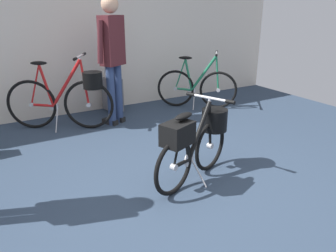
% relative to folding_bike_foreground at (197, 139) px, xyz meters
% --- Properties ---
extents(ground_plane, '(7.64, 7.64, 0.00)m').
position_rel_folding_bike_foreground_xyz_m(ground_plane, '(-0.35, -0.21, -0.42)').
color(ground_plane, '#2D3D51').
extents(back_wall, '(7.64, 0.10, 3.05)m').
position_rel_folding_bike_foreground_xyz_m(back_wall, '(-0.35, 2.76, 1.10)').
color(back_wall, silver).
rests_on(back_wall, ground_plane).
extents(folding_bike_foreground, '(1.08, 0.58, 0.80)m').
position_rel_folding_bike_foreground_xyz_m(folding_bike_foreground, '(0.00, 0.00, 0.00)').
color(folding_bike_foreground, black).
rests_on(folding_bike_foreground, ground_plane).
extents(display_bike_left, '(1.28, 0.81, 1.02)m').
position_rel_folding_bike_foreground_xyz_m(display_bike_left, '(-0.69, 2.04, 0.03)').
color(display_bike_left, black).
rests_on(display_bike_left, ground_plane).
extents(display_bike_right, '(1.05, 0.87, 0.92)m').
position_rel_folding_bike_foreground_xyz_m(display_bike_right, '(1.40, 2.00, -0.07)').
color(display_bike_right, black).
rests_on(display_bike_right, ground_plane).
extents(visitor_browsing, '(0.47, 0.37, 1.75)m').
position_rel_folding_bike_foreground_xyz_m(visitor_browsing, '(-0.06, 1.93, 0.59)').
color(visitor_browsing, navy).
rests_on(visitor_browsing, ground_plane).
extents(rolling_suitcase, '(0.24, 0.39, 0.83)m').
position_rel_folding_bike_foreground_xyz_m(rolling_suitcase, '(0.11, 2.49, -0.14)').
color(rolling_suitcase, slate).
rests_on(rolling_suitcase, ground_plane).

